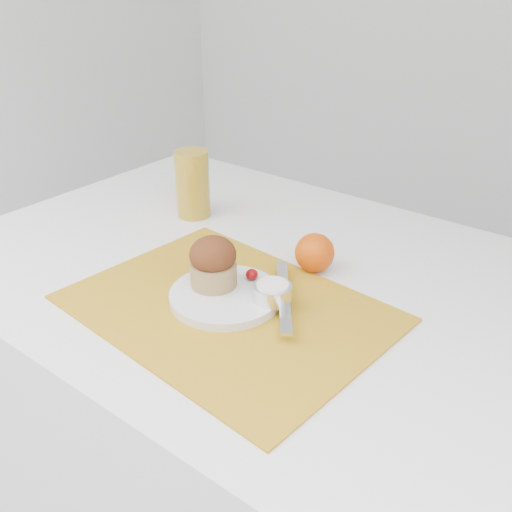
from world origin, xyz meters
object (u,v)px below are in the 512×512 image
Objects in this scene: orange at (315,253)px; table at (268,428)px; muffin at (213,262)px; juice_glass at (193,184)px; plate at (225,296)px.

table is at bearing -138.52° from orange.
orange is at bearing 41.48° from table.
orange is 0.19m from muffin.
plate is at bearing -38.52° from juice_glass.
juice_glass is (-0.33, 0.05, 0.04)m from orange.
muffin is at bearing -40.87° from juice_glass.
orange is 0.82× the size of muffin.
table is 17.27× the size of orange.
table is 0.42m from orange.
muffin is at bearing 166.85° from plate.
orange is at bearing 72.22° from plate.
table is at bearing -19.28° from juice_glass.
juice_glass reaches higher than table.
plate is 0.36m from juice_glass.
plate is at bearing -89.36° from table.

